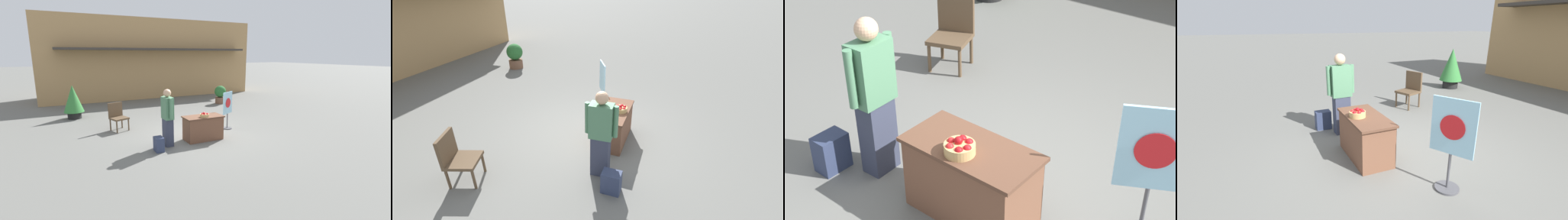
% 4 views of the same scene
% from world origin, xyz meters
% --- Properties ---
extents(ground_plane, '(120.00, 120.00, 0.00)m').
position_xyz_m(ground_plane, '(0.00, 0.00, 0.00)').
color(ground_plane, slate).
extents(display_table, '(1.29, 0.64, 0.79)m').
position_xyz_m(display_table, '(-0.02, -0.70, 0.40)').
color(display_table, brown).
rests_on(display_table, ground_plane).
extents(apple_basket, '(0.29, 0.29, 0.16)m').
position_xyz_m(apple_basket, '(-0.04, -0.84, 0.85)').
color(apple_basket, tan).
rests_on(apple_basket, display_table).
extents(person_visitor, '(0.28, 0.61, 1.74)m').
position_xyz_m(person_visitor, '(-1.26, -0.75, 0.89)').
color(person_visitor, '#33384C').
rests_on(person_visitor, ground_plane).
extents(backpack, '(0.24, 0.34, 0.42)m').
position_xyz_m(backpack, '(-1.67, -1.08, 0.21)').
color(backpack, '#2D3856').
rests_on(backpack, ground_plane).
extents(poster_board, '(0.57, 0.36, 1.39)m').
position_xyz_m(poster_board, '(1.39, 0.02, 0.78)').
color(poster_board, '#4C4C51').
rests_on(poster_board, ground_plane).
extents(patio_chair, '(0.70, 0.70, 1.01)m').
position_xyz_m(patio_chair, '(-2.33, 1.66, 0.56)').
color(patio_chair, brown).
rests_on(patio_chair, ground_plane).
extents(potted_plant_far_left, '(0.65, 0.65, 1.00)m').
position_xyz_m(potted_plant_far_left, '(3.84, 4.52, 0.54)').
color(potted_plant_far_left, brown).
rests_on(potted_plant_far_left, ground_plane).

